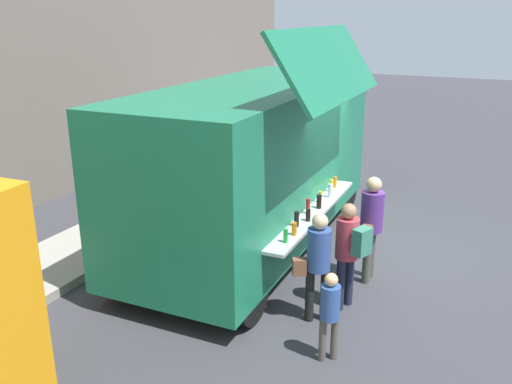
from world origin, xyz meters
TOP-DOWN VIEW (x-y plane):
  - ground_plane at (0.00, 0.00)m, footprint 60.00×60.00m
  - food_truck_main at (-0.53, 1.82)m, footprint 6.54×3.17m
  - trash_bin at (3.49, 4.14)m, footprint 0.60×0.60m
  - customer_front_ordering at (-1.10, -0.45)m, footprint 0.57×0.35m
  - customer_mid_with_backpack at (-2.09, -0.38)m, footprint 0.41×0.53m
  - customer_rear_waiting at (-2.60, -0.09)m, footprint 0.39×0.50m
  - child_near_queue at (-3.40, -0.54)m, footprint 0.24×0.24m

SIDE VIEW (x-z plane):
  - ground_plane at x=0.00m, z-range 0.00..0.00m
  - trash_bin at x=3.49m, z-range 0.00..0.93m
  - child_near_queue at x=-3.40m, z-range 0.12..1.30m
  - customer_rear_waiting at x=-2.60m, z-range 0.15..1.75m
  - customer_mid_with_backpack at x=-2.09m, z-range 0.18..1.79m
  - customer_front_ordering at x=-1.10m, z-range 0.16..1.90m
  - food_truck_main at x=-0.53m, z-range -0.35..3.57m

